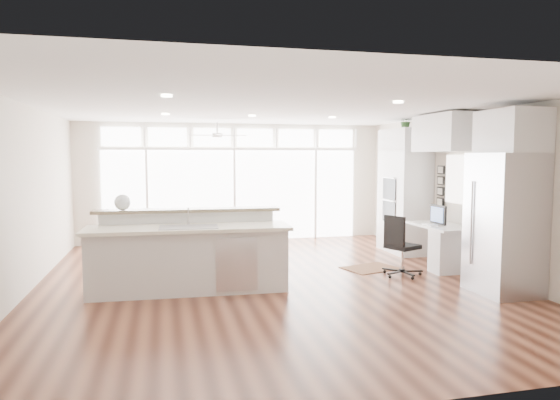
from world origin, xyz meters
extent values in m
cube|color=#462115|center=(0.00, 0.00, -0.01)|extent=(7.00, 8.00, 0.02)
cube|color=white|center=(0.00, 0.00, 2.70)|extent=(7.00, 8.00, 0.02)
cube|color=beige|center=(0.00, 4.00, 1.35)|extent=(7.00, 0.04, 2.70)
cube|color=beige|center=(0.00, -4.00, 1.35)|extent=(7.00, 0.04, 2.70)
cube|color=beige|center=(-3.50, 0.00, 1.35)|extent=(0.04, 8.00, 2.70)
cube|color=beige|center=(3.50, 0.00, 1.35)|extent=(0.04, 8.00, 2.70)
cube|color=white|center=(0.00, 3.94, 1.05)|extent=(5.80, 0.06, 2.08)
cube|color=white|center=(0.00, 3.94, 2.38)|extent=(5.90, 0.06, 0.40)
cube|color=white|center=(3.46, 0.30, 1.55)|extent=(0.04, 0.85, 0.85)
cube|color=white|center=(-0.50, 2.80, 2.48)|extent=(1.16, 1.16, 0.32)
cube|color=beige|center=(0.00, 0.20, 2.68)|extent=(3.40, 3.00, 0.02)
cube|color=silver|center=(3.17, 1.80, 1.25)|extent=(0.64, 1.20, 2.50)
cube|color=silver|center=(3.13, 0.30, 0.38)|extent=(0.72, 1.30, 0.76)
cube|color=silver|center=(3.17, 0.30, 2.35)|extent=(0.64, 1.30, 0.64)
cube|color=#B8B8BD|center=(3.11, -1.35, 1.00)|extent=(0.76, 0.90, 2.00)
cube|color=silver|center=(3.17, -1.35, 2.30)|extent=(0.64, 0.90, 0.60)
cube|color=black|center=(3.46, 0.92, 1.40)|extent=(0.06, 0.22, 0.80)
cube|color=silver|center=(-1.25, -0.22, 0.58)|extent=(2.95, 1.21, 1.16)
cube|color=#3C2013|center=(1.90, 0.53, 0.01)|extent=(1.05, 0.88, 0.01)
cube|color=black|center=(2.19, -0.07, 0.50)|extent=(0.67, 0.64, 0.99)
sphere|color=white|center=(-2.18, 0.22, 1.27)|extent=(0.26, 0.26, 0.24)
cube|color=black|center=(3.05, 0.30, 0.94)|extent=(0.09, 0.44, 0.37)
cube|color=silver|center=(2.88, 0.30, 0.77)|extent=(0.12, 0.31, 0.02)
imported|color=#2C5524|center=(3.17, 1.80, 2.63)|extent=(0.34, 0.37, 0.26)
camera|label=1|loc=(-1.59, -7.44, 1.95)|focal=32.00mm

